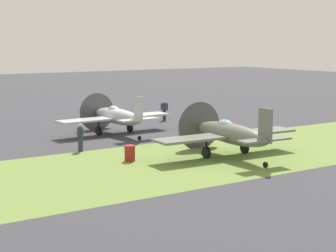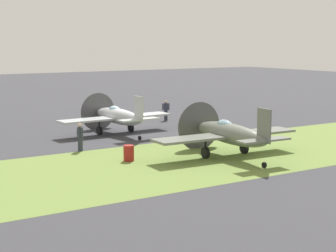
% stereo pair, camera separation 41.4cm
% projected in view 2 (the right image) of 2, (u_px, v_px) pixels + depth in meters
% --- Properties ---
extents(ground_plane, '(160.00, 160.00, 0.00)m').
position_uv_depth(ground_plane, '(131.00, 133.00, 40.81)').
color(ground_plane, '#38383D').
extents(grass_verge, '(120.00, 11.00, 0.01)m').
position_uv_depth(grass_verge, '(212.00, 156.00, 32.43)').
color(grass_verge, olive).
rests_on(grass_verge, ground).
extents(airplane_lead, '(8.85, 7.01, 3.16)m').
position_uv_depth(airplane_lead, '(117.00, 116.00, 40.11)').
color(airplane_lead, '#B2B7BC').
rests_on(airplane_lead, ground).
extents(airplane_wingman, '(9.36, 7.41, 3.34)m').
position_uv_depth(airplane_wingman, '(229.00, 133.00, 32.05)').
color(airplane_wingman, slate).
rests_on(airplane_wingman, ground).
extents(ground_crew_chief, '(0.57, 0.38, 1.73)m').
position_uv_depth(ground_crew_chief, '(166.00, 110.00, 47.10)').
color(ground_crew_chief, '#2D3342').
rests_on(ground_crew_chief, ground).
extents(ground_crew_mechanic, '(0.38, 0.63, 1.73)m').
position_uv_depth(ground_crew_mechanic, '(80.00, 137.00, 33.86)').
color(ground_crew_mechanic, '#2D3342').
rests_on(ground_crew_mechanic, ground).
extents(fuel_drum, '(0.60, 0.60, 0.90)m').
position_uv_depth(fuel_drum, '(129.00, 153.00, 31.12)').
color(fuel_drum, maroon).
rests_on(fuel_drum, ground).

